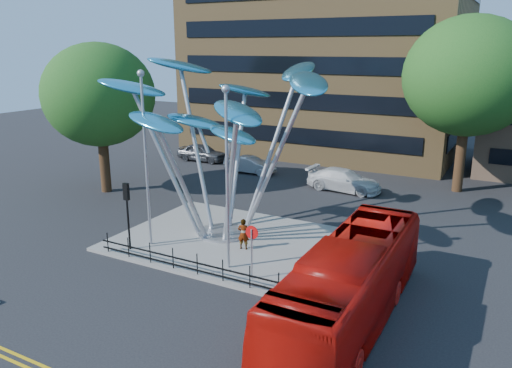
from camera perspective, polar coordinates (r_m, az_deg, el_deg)
The scene contains 15 objects.
ground at distance 21.49m, azimuth -8.61°, elevation -12.45°, with size 120.00×120.00×0.00m, color black.
traffic_island at distance 26.47m, azimuth -2.53°, elevation -6.57°, with size 12.00×9.00×0.15m, color slate.
tree_right at distance 37.23m, azimuth 23.19°, elevation 11.23°, with size 8.80×8.80×12.11m.
tree_left at distance 36.00m, azimuth -17.51°, elevation 9.66°, with size 7.60×7.60×10.32m.
leaf_sculpture at distance 25.87m, azimuth -3.97°, elevation 8.49°, with size 12.72×9.54×9.51m.
street_lamp_left at distance 25.02m, azimuth -12.56°, elevation 4.41°, with size 0.36×0.36×8.80m.
street_lamp_right at distance 21.76m, azimuth -3.35°, elevation 2.42°, with size 0.36×0.36×8.30m.
traffic_light_island at distance 25.29m, azimuth -14.54°, elevation -2.02°, with size 0.28×0.18×3.42m.
no_entry_sign_island at distance 21.63m, azimuth -0.49°, elevation -6.76°, with size 0.60×0.10×2.45m.
pedestrian_railing_front at distance 23.01m, azimuth -8.12°, elevation -8.94°, with size 10.00×0.06×1.00m.
red_bus at distance 18.96m, azimuth 10.73°, elevation -11.11°, with size 2.69×11.49×3.20m, color #A90D07.
pedestrian at distance 25.04m, azimuth -1.45°, elevation -5.73°, with size 0.58×0.38×1.59m, color gray.
parked_car_left at distance 45.23m, azimuth -6.19°, elevation 3.61°, with size 1.84×4.58×1.56m, color #414449.
parked_car_mid at distance 40.64m, azimuth -0.63°, elevation 2.20°, with size 1.43×4.10×1.35m, color #AEB1B6.
parked_car_right at distance 36.15m, azimuth 10.03°, elevation 0.44°, with size 2.17×5.34×1.55m, color silver.
Camera 1 is at (11.71, -14.99, 9.99)m, focal length 35.00 mm.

